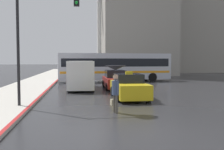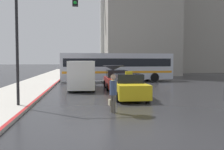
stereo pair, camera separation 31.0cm
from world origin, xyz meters
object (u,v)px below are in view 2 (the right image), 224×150
city_bus (117,66)px  traffic_light (40,23)px  taxi (129,87)px  monument_cross (103,2)px  pedestrian_with_umbrella (113,76)px  ambulance_van (82,74)px  sedan_red (117,80)px

city_bus → traffic_light: (-5.80, -15.74, 2.48)m
taxi → monument_cross: (0.61, 29.09, 11.56)m
pedestrian_with_umbrella → ambulance_van: bearing=-7.1°
taxi → pedestrian_with_umbrella: bearing=71.5°
city_bus → traffic_light: 16.96m
taxi → monument_cross: size_ratio=0.21×
pedestrian_with_umbrella → monument_cross: bearing=-18.8°
ambulance_van → city_bus: (3.84, 7.53, 0.45)m
sedan_red → traffic_light: bearing=59.8°
ambulance_van → taxi: bearing=118.6°
pedestrian_with_umbrella → sedan_red: bearing=-23.4°
sedan_red → city_bus: bearing=-97.3°
sedan_red → ambulance_van: bearing=3.0°
sedan_red → pedestrian_with_umbrella: 10.29m
sedan_red → pedestrian_with_umbrella: (-1.45, -10.14, 0.95)m
taxi → sedan_red: (-0.03, 5.71, -0.01)m
sedan_red → monument_cross: (0.64, 23.38, 11.57)m
sedan_red → monument_cross: size_ratio=0.21×
taxi → monument_cross: 31.31m
monument_cross → ambulance_van: bearing=-98.5°
city_bus → monument_cross: 19.16m
traffic_light → monument_cross: size_ratio=0.28×
ambulance_van → city_bus: 8.46m
taxi → sedan_red: size_ratio=0.99×
city_bus → ambulance_van: bearing=148.3°
ambulance_van → traffic_light: 8.94m
ambulance_van → pedestrian_with_umbrella: bearing=99.1°
ambulance_van → monument_cross: monument_cross is taller
sedan_red → traffic_light: size_ratio=0.74×
city_bus → pedestrian_with_umbrella: 17.68m
sedan_red → pedestrian_with_umbrella: size_ratio=2.14×
ambulance_van → monument_cross: size_ratio=0.26×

